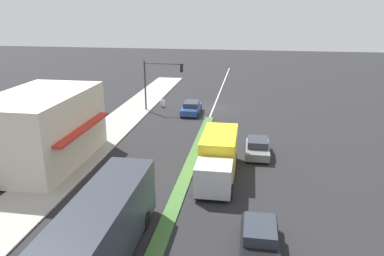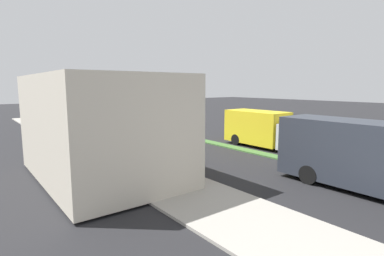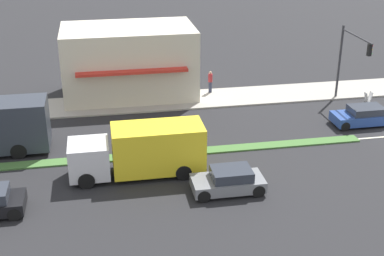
{
  "view_description": "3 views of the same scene",
  "coord_description": "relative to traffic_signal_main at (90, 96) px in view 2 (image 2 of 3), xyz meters",
  "views": [
    {
      "loc": [
        -4.2,
        42.34,
        11.49
      ],
      "look_at": [
        0.68,
        11.61,
        1.3
      ],
      "focal_mm": 35.0,
      "sensor_mm": 36.0,
      "label": 1
    },
    {
      "loc": [
        16.85,
        33.19,
        4.89
      ],
      "look_at": [
        1.06,
        12.79,
        1.26
      ],
      "focal_mm": 28.0,
      "sensor_mm": 36.0,
      "label": 2
    },
    {
      "loc": [
        -29.12,
        20.22,
        14.58
      ],
      "look_at": [
        0.53,
        14.81,
        1.4
      ],
      "focal_mm": 50.0,
      "sensor_mm": 36.0,
      "label": 3
    }
  ],
  "objects": [
    {
      "name": "lane_marking_center",
      "position": [
        -6.12,
        -2.08,
        -3.9
      ],
      "size": [
        0.16,
        60.0,
        0.01
      ],
      "primitive_type": "cube",
      "color": "beige",
      "rests_on": "ground"
    },
    {
      "name": "pedestrian",
      "position": [
        4.04,
        9.5,
        -2.85
      ],
      "size": [
        0.34,
        0.34,
        1.75
      ],
      "color": "#282D42",
      "rests_on": "sidewalk_right"
    },
    {
      "name": "suv_grey",
      "position": [
        -11.12,
        11.76,
        -3.26
      ],
      "size": [
        1.88,
        3.83,
        1.33
      ],
      "color": "slate",
      "rests_on": "ground"
    },
    {
      "name": "median_strip",
      "position": [
        -6.12,
        24.92,
        -3.85
      ],
      "size": [
        0.9,
        46.0,
        0.1
      ],
      "primitive_type": "cube",
      "color": "#477538",
      "rests_on": "ground"
    },
    {
      "name": "coupe_blue",
      "position": [
        -3.92,
        0.44,
        -3.27
      ],
      "size": [
        1.86,
        4.11,
        1.31
      ],
      "color": "#284793",
      "rests_on": "ground"
    },
    {
      "name": "sidewalk_right",
      "position": [
        2.88,
        16.42,
        -3.84
      ],
      "size": [
        4.0,
        73.0,
        0.12
      ],
      "primitive_type": "cube",
      "color": "#A8A399",
      "rests_on": "ground"
    },
    {
      "name": "delivery_truck",
      "position": [
        -8.32,
        16.06,
        -2.43
      ],
      "size": [
        2.44,
        7.5,
        2.87
      ],
      "color": "silver",
      "rests_on": "ground"
    },
    {
      "name": "traffic_signal_main",
      "position": [
        0.0,
        0.0,
        0.0
      ],
      "size": [
        4.59,
        0.34,
        5.6
      ],
      "color": "#333338",
      "rests_on": "sidewalk_right"
    },
    {
      "name": "warning_aframe_sign",
      "position": [
        -0.04,
        -1.94,
        -3.47
      ],
      "size": [
        0.45,
        0.53,
        0.84
      ],
      "color": "silver",
      "rests_on": "ground"
    },
    {
      "name": "ground_plane",
      "position": [
        -6.12,
        15.92,
        -3.9
      ],
      "size": [
        160.0,
        160.0,
        0.0
      ],
      "primitive_type": "plane",
      "color": "#232326"
    },
    {
      "name": "building_corner_store",
      "position": [
        4.96,
        15.76,
        -1.12
      ],
      "size": [
        6.68,
        10.06,
        5.31
      ],
      "color": "beige",
      "rests_on": "sidewalk_right"
    }
  ]
}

